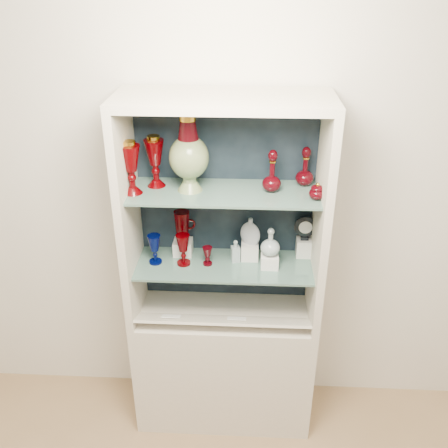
# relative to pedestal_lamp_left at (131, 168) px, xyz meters

# --- Properties ---
(wall_back) EXTENTS (3.50, 0.02, 2.80)m
(wall_back) POSITION_rel_pedestal_lamp_left_xyz_m (0.44, 0.24, -0.20)
(wall_back) COLOR beige
(wall_back) RESTS_ON ground
(cabinet_base) EXTENTS (1.00, 0.40, 0.75)m
(cabinet_base) POSITION_rel_pedestal_lamp_left_xyz_m (0.44, 0.02, -1.23)
(cabinet_base) COLOR beige
(cabinet_base) RESTS_ON ground
(cabinet_back_panel) EXTENTS (0.98, 0.02, 1.15)m
(cabinet_back_panel) POSITION_rel_pedestal_lamp_left_xyz_m (0.44, 0.21, -0.28)
(cabinet_back_panel) COLOR black
(cabinet_back_panel) RESTS_ON cabinet_base
(cabinet_side_left) EXTENTS (0.04, 0.40, 1.15)m
(cabinet_side_left) POSITION_rel_pedestal_lamp_left_xyz_m (-0.04, 0.02, -0.28)
(cabinet_side_left) COLOR beige
(cabinet_side_left) RESTS_ON cabinet_base
(cabinet_side_right) EXTENTS (0.04, 0.40, 1.15)m
(cabinet_side_right) POSITION_rel_pedestal_lamp_left_xyz_m (0.92, 0.02, -0.28)
(cabinet_side_right) COLOR beige
(cabinet_side_right) RESTS_ON cabinet_base
(cabinet_top_cap) EXTENTS (1.00, 0.40, 0.04)m
(cabinet_top_cap) POSITION_rel_pedestal_lamp_left_xyz_m (0.44, 0.02, 0.32)
(cabinet_top_cap) COLOR beige
(cabinet_top_cap) RESTS_ON cabinet_side_left
(shelf_lower) EXTENTS (0.92, 0.34, 0.01)m
(shelf_lower) POSITION_rel_pedestal_lamp_left_xyz_m (0.44, 0.04, -0.56)
(shelf_lower) COLOR slate
(shelf_lower) RESTS_ON cabinet_side_left
(shelf_upper) EXTENTS (0.92, 0.34, 0.01)m
(shelf_upper) POSITION_rel_pedestal_lamp_left_xyz_m (0.44, 0.04, -0.14)
(shelf_upper) COLOR slate
(shelf_upper) RESTS_ON cabinet_side_left
(label_ledge) EXTENTS (0.92, 0.17, 0.09)m
(label_ledge) POSITION_rel_pedestal_lamp_left_xyz_m (0.44, -0.09, -0.82)
(label_ledge) COLOR beige
(label_ledge) RESTS_ON cabinet_base
(label_card_0) EXTENTS (0.10, 0.06, 0.03)m
(label_card_0) POSITION_rel_pedestal_lamp_left_xyz_m (0.16, -0.09, -0.81)
(label_card_0) COLOR white
(label_card_0) RESTS_ON label_ledge
(label_card_1) EXTENTS (0.10, 0.06, 0.03)m
(label_card_1) POSITION_rel_pedestal_lamp_left_xyz_m (0.51, -0.09, -0.81)
(label_card_1) COLOR white
(label_card_1) RESTS_ON label_ledge
(pedestal_lamp_left) EXTENTS (0.13, 0.13, 0.26)m
(pedestal_lamp_left) POSITION_rel_pedestal_lamp_left_xyz_m (0.00, 0.00, 0.00)
(pedestal_lamp_left) COLOR #4A0002
(pedestal_lamp_left) RESTS_ON shelf_upper
(pedestal_lamp_right) EXTENTS (0.12, 0.12, 0.26)m
(pedestal_lamp_right) POSITION_rel_pedestal_lamp_left_xyz_m (0.10, 0.09, -0.00)
(pedestal_lamp_right) COLOR #4A0002
(pedestal_lamp_right) RESTS_ON shelf_upper
(enamel_urn) EXTENTS (0.25, 0.25, 0.39)m
(enamel_urn) POSITION_rel_pedestal_lamp_left_xyz_m (0.27, 0.05, 0.07)
(enamel_urn) COLOR #094413
(enamel_urn) RESTS_ON shelf_upper
(ruby_decanter_a) EXTENTS (0.11, 0.11, 0.24)m
(ruby_decanter_a) POSITION_rel_pedestal_lamp_left_xyz_m (0.67, 0.06, -0.01)
(ruby_decanter_a) COLOR #42030A
(ruby_decanter_a) RESTS_ON shelf_upper
(ruby_decanter_b) EXTENTS (0.09, 0.09, 0.21)m
(ruby_decanter_b) POSITION_rel_pedestal_lamp_left_xyz_m (0.84, 0.14, -0.02)
(ruby_decanter_b) COLOR #42030A
(ruby_decanter_b) RESTS_ON shelf_upper
(lidded_bowl) EXTENTS (0.09, 0.09, 0.09)m
(lidded_bowl) POSITION_rel_pedestal_lamp_left_xyz_m (0.88, -0.03, -0.09)
(lidded_bowl) COLOR #42030A
(lidded_bowl) RESTS_ON shelf_upper
(cobalt_goblet) EXTENTS (0.08, 0.08, 0.16)m
(cobalt_goblet) POSITION_rel_pedestal_lamp_left_xyz_m (0.08, 0.04, -0.47)
(cobalt_goblet) COLOR #02083F
(cobalt_goblet) RESTS_ON shelf_lower
(ruby_goblet_tall) EXTENTS (0.09, 0.09, 0.17)m
(ruby_goblet_tall) POSITION_rel_pedestal_lamp_left_xyz_m (0.23, 0.03, -0.46)
(ruby_goblet_tall) COLOR #4A0002
(ruby_goblet_tall) RESTS_ON shelf_lower
(ruby_goblet_small) EXTENTS (0.07, 0.07, 0.10)m
(ruby_goblet_small) POSITION_rel_pedestal_lamp_left_xyz_m (0.35, 0.03, -0.50)
(ruby_goblet_small) COLOR #42030A
(ruby_goblet_small) RESTS_ON shelf_lower
(riser_ruby_pitcher) EXTENTS (0.10, 0.10, 0.08)m
(riser_ruby_pitcher) POSITION_rel_pedestal_lamp_left_xyz_m (0.21, 0.14, -0.51)
(riser_ruby_pitcher) COLOR silver
(riser_ruby_pitcher) RESTS_ON shelf_lower
(ruby_pitcher) EXTENTS (0.15, 0.11, 0.17)m
(ruby_pitcher) POSITION_rel_pedestal_lamp_left_xyz_m (0.21, 0.14, -0.38)
(ruby_pitcher) COLOR #4A0002
(ruby_pitcher) RESTS_ON riser_ruby_pitcher
(clear_square_bottle) EXTENTS (0.05, 0.05, 0.13)m
(clear_square_bottle) POSITION_rel_pedestal_lamp_left_xyz_m (0.50, 0.08, -0.49)
(clear_square_bottle) COLOR #96A8AD
(clear_square_bottle) RESTS_ON shelf_lower
(riser_flat_flask) EXTENTS (0.09, 0.09, 0.09)m
(riser_flat_flask) POSITION_rel_pedestal_lamp_left_xyz_m (0.57, 0.11, -0.51)
(riser_flat_flask) COLOR silver
(riser_flat_flask) RESTS_ON shelf_lower
(flat_flask) EXTENTS (0.12, 0.08, 0.15)m
(flat_flask) POSITION_rel_pedestal_lamp_left_xyz_m (0.57, 0.11, -0.38)
(flat_flask) COLOR #A8B0BD
(flat_flask) RESTS_ON riser_flat_flask
(riser_clear_round_decanter) EXTENTS (0.09, 0.09, 0.07)m
(riser_clear_round_decanter) POSITION_rel_pedestal_lamp_left_xyz_m (0.68, 0.03, -0.52)
(riser_clear_round_decanter) COLOR silver
(riser_clear_round_decanter) RESTS_ON shelf_lower
(clear_round_decanter) EXTENTS (0.12, 0.12, 0.15)m
(clear_round_decanter) POSITION_rel_pedestal_lamp_left_xyz_m (0.68, 0.03, -0.41)
(clear_round_decanter) COLOR #96A8AD
(clear_round_decanter) RESTS_ON riser_clear_round_decanter
(riser_cameo_medallion) EXTENTS (0.08, 0.08, 0.10)m
(riser_cameo_medallion) POSITION_rel_pedestal_lamp_left_xyz_m (0.86, 0.15, -0.50)
(riser_cameo_medallion) COLOR silver
(riser_cameo_medallion) RESTS_ON shelf_lower
(cameo_medallion) EXTENTS (0.12, 0.04, 0.14)m
(cameo_medallion) POSITION_rel_pedestal_lamp_left_xyz_m (0.86, 0.15, -0.38)
(cameo_medallion) COLOR black
(cameo_medallion) RESTS_ON riser_cameo_medallion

